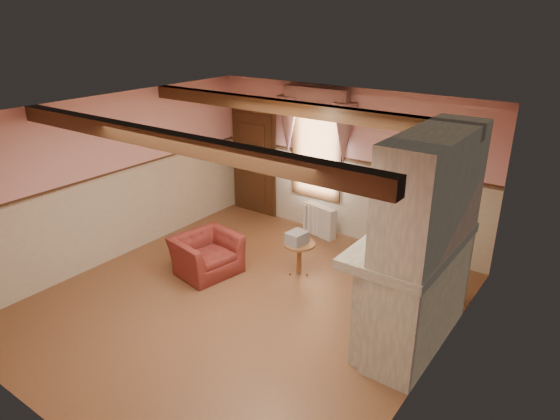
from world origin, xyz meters
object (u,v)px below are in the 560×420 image
Objects in this scene: bowl at (411,237)px; radiator at (320,221)px; mantel_clock at (436,212)px; side_table at (299,258)px; armchair at (206,254)px; oil_lamp at (426,218)px.

radiator is at bearing 140.47° from bowl.
radiator is 2.03× the size of bowl.
mantel_clock is at bearing -14.98° from radiator.
radiator reaches higher than side_table.
armchair reaches higher than radiator.
mantel_clock reaches higher than bowl.
side_table is 2.29× the size of mantel_clock.
side_table is 1.59× the size of bowl.
side_table is at bearing 174.74° from oil_lamp.
mantel_clock reaches higher than armchair.
armchair is 1.52m from side_table.
side_table is (1.25, 0.85, -0.05)m from armchair.
oil_lamp is (0.00, -0.38, 0.04)m from mantel_clock.
oil_lamp reaches higher than mantel_clock.
mantel_clock is 0.86× the size of oil_lamp.
bowl is at bearing -90.00° from mantel_clock.
mantel_clock is (3.31, 1.04, 1.20)m from armchair.
armchair is at bearing -95.87° from radiator.
armchair is 1.42× the size of radiator.
bowl is (2.58, -2.13, 1.16)m from radiator.
armchair is at bearing -176.42° from bowl.
mantel_clock is (2.06, 0.19, 1.25)m from side_table.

